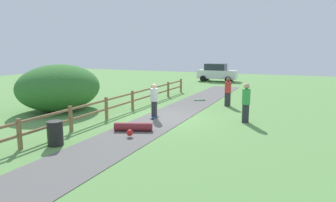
{
  "coord_description": "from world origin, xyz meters",
  "views": [
    {
      "loc": [
        6.19,
        -13.54,
        3.46
      ],
      "look_at": [
        0.46,
        -0.55,
        1.0
      ],
      "focal_mm": 32.04,
      "sensor_mm": 36.0,
      "label": 1
    }
  ],
  "objects_px": {
    "bystander_red": "(228,90)",
    "parked_car_white": "(217,72)",
    "skater_fallen": "(133,127)",
    "bystander_green": "(246,101)",
    "trash_bin": "(55,133)",
    "skateboard_loose": "(200,100)",
    "skater_riding": "(154,99)",
    "bush_large": "(59,87)"
  },
  "relations": [
    {
      "from": "bystander_green",
      "to": "parked_car_white",
      "type": "height_order",
      "value": "parked_car_white"
    },
    {
      "from": "bush_large",
      "to": "trash_bin",
      "type": "height_order",
      "value": "bush_large"
    },
    {
      "from": "bystander_red",
      "to": "parked_car_white",
      "type": "distance_m",
      "value": 14.61
    },
    {
      "from": "bush_large",
      "to": "bystander_green",
      "type": "height_order",
      "value": "bush_large"
    },
    {
      "from": "bystander_green",
      "to": "bystander_red",
      "type": "bearing_deg",
      "value": 114.16
    },
    {
      "from": "skater_fallen",
      "to": "parked_car_white",
      "type": "height_order",
      "value": "parked_car_white"
    },
    {
      "from": "bush_large",
      "to": "trash_bin",
      "type": "distance_m",
      "value": 6.78
    },
    {
      "from": "bush_large",
      "to": "skater_fallen",
      "type": "bearing_deg",
      "value": -20.53
    },
    {
      "from": "skater_fallen",
      "to": "bystander_red",
      "type": "bearing_deg",
      "value": 72.37
    },
    {
      "from": "trash_bin",
      "to": "skater_fallen",
      "type": "distance_m",
      "value": 3.19
    },
    {
      "from": "bystander_green",
      "to": "parked_car_white",
      "type": "xyz_separation_m",
      "value": [
        -6.05,
        17.79,
        -0.09
      ]
    },
    {
      "from": "bystander_green",
      "to": "parked_car_white",
      "type": "relative_size",
      "value": 0.45
    },
    {
      "from": "trash_bin",
      "to": "skater_fallen",
      "type": "relative_size",
      "value": 0.55
    },
    {
      "from": "bush_large",
      "to": "bystander_green",
      "type": "xyz_separation_m",
      "value": [
        10.22,
        1.27,
        -0.26
      ]
    },
    {
      "from": "trash_bin",
      "to": "skater_riding",
      "type": "xyz_separation_m",
      "value": [
        1.36,
        5.34,
        0.54
      ]
    },
    {
      "from": "trash_bin",
      "to": "skater_fallen",
      "type": "bearing_deg",
      "value": 58.52
    },
    {
      "from": "bystander_green",
      "to": "bystander_red",
      "type": "distance_m",
      "value": 4.21
    },
    {
      "from": "skateboard_loose",
      "to": "trash_bin",
      "type": "bearing_deg",
      "value": -99.44
    },
    {
      "from": "bush_large",
      "to": "parked_car_white",
      "type": "bearing_deg",
      "value": 77.66
    },
    {
      "from": "bush_large",
      "to": "parked_car_white",
      "type": "height_order",
      "value": "bush_large"
    },
    {
      "from": "bystander_red",
      "to": "parked_car_white",
      "type": "height_order",
      "value": "parked_car_white"
    },
    {
      "from": "bush_large",
      "to": "skater_fallen",
      "type": "distance_m",
      "value": 6.65
    },
    {
      "from": "bush_large",
      "to": "bystander_red",
      "type": "bearing_deg",
      "value": 31.04
    },
    {
      "from": "bystander_red",
      "to": "parked_car_white",
      "type": "xyz_separation_m",
      "value": [
        -4.32,
        13.95,
        -0.02
      ]
    },
    {
      "from": "skateboard_loose",
      "to": "parked_car_white",
      "type": "xyz_separation_m",
      "value": [
        -2.18,
        12.83,
        0.87
      ]
    },
    {
      "from": "skater_riding",
      "to": "bystander_green",
      "type": "relative_size",
      "value": 0.92
    },
    {
      "from": "trash_bin",
      "to": "skateboard_loose",
      "type": "bearing_deg",
      "value": 80.56
    },
    {
      "from": "skateboard_loose",
      "to": "bystander_red",
      "type": "xyz_separation_m",
      "value": [
        2.15,
        -1.12,
        0.89
      ]
    },
    {
      "from": "bystander_red",
      "to": "skater_fallen",
      "type": "bearing_deg",
      "value": -107.63
    },
    {
      "from": "skater_riding",
      "to": "skateboard_loose",
      "type": "xyz_separation_m",
      "value": [
        0.5,
        5.91,
        -0.9
      ]
    },
    {
      "from": "skateboard_loose",
      "to": "bystander_red",
      "type": "bearing_deg",
      "value": -27.54
    },
    {
      "from": "bystander_red",
      "to": "parked_car_white",
      "type": "relative_size",
      "value": 0.42
    },
    {
      "from": "skater_riding",
      "to": "bystander_red",
      "type": "height_order",
      "value": "bystander_red"
    },
    {
      "from": "skateboard_loose",
      "to": "bystander_green",
      "type": "xyz_separation_m",
      "value": [
        3.87,
        -4.96,
        0.97
      ]
    },
    {
      "from": "bush_large",
      "to": "bystander_red",
      "type": "height_order",
      "value": "bush_large"
    },
    {
      "from": "bush_large",
      "to": "skateboard_loose",
      "type": "relative_size",
      "value": 6.53
    },
    {
      "from": "trash_bin",
      "to": "skater_riding",
      "type": "distance_m",
      "value": 5.54
    },
    {
      "from": "bush_large",
      "to": "bystander_green",
      "type": "bearing_deg",
      "value": 7.1
    },
    {
      "from": "trash_bin",
      "to": "bystander_green",
      "type": "relative_size",
      "value": 0.48
    },
    {
      "from": "skater_fallen",
      "to": "skateboard_loose",
      "type": "distance_m",
      "value": 8.54
    },
    {
      "from": "parked_car_white",
      "to": "trash_bin",
      "type": "bearing_deg",
      "value": -89.27
    },
    {
      "from": "trash_bin",
      "to": "skater_riding",
      "type": "relative_size",
      "value": 0.52
    }
  ]
}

